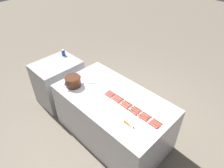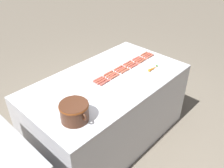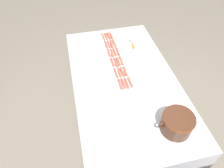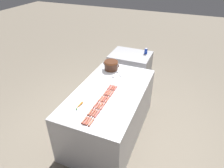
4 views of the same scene
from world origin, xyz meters
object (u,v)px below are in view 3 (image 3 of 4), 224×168
hot_dog_12 (106,36)px  hot_dog_23 (120,84)px  hot_dog_5 (130,82)px  hot_dog_14 (112,53)px  hot_dog_10 (122,72)px  hot_dog_17 (123,83)px  hot_dog_18 (103,36)px  hot_dog_19 (106,44)px  hot_dog_7 (111,44)px  hot_dog_2 (118,52)px  hot_dog_9 (118,61)px  hot_dog_21 (112,62)px  carrot (132,44)px  hot_dog_20 (109,53)px  hot_dog_22 (116,73)px  hot_dog_0 (111,36)px  bean_pot (177,122)px  hot_dog_1 (114,43)px  hot_dog_13 (109,44)px  hot_dog_8 (115,52)px  hot_dog_6 (109,36)px  hot_dog_16 (119,72)px  serving_spoon (147,112)px  hot_dog_3 (121,61)px  hot_dog_11 (127,83)px  hot_dog_4 (125,71)px

hot_dog_12 → hot_dog_23: 0.87m
hot_dog_5 → hot_dog_14: same height
hot_dog_10 → hot_dog_17: bearing=78.0°
hot_dog_18 → hot_dog_19: same height
hot_dog_7 → hot_dog_2: bearing=103.0°
hot_dog_2 → hot_dog_9: same height
hot_dog_21 → carrot: 0.43m
hot_dog_9 → hot_dog_20: size_ratio=1.00×
hot_dog_9 → hot_dog_22: bearing=68.2°
hot_dog_0 → hot_dog_19: bearing=58.5°
bean_pot → carrot: bean_pot is taller
hot_dog_1 → hot_dog_13: bearing=1.6°
hot_dog_8 → hot_dog_22: same height
hot_dog_13 → hot_dog_19: size_ratio=1.00×
hot_dog_1 → hot_dog_6: same height
hot_dog_5 → hot_dog_8: (0.04, -0.52, 0.00)m
hot_dog_7 → hot_dog_16: (0.03, 0.52, 0.00)m
hot_dog_0 → serving_spoon: (-0.05, 1.25, -0.00)m
hot_dog_17 → hot_dog_19: 0.70m
hot_dog_3 → hot_dog_17: (0.07, 0.35, 0.00)m
hot_dog_2 → hot_dog_5: (-0.00, 0.52, 0.00)m
hot_dog_9 → hot_dog_23: size_ratio=1.00×
hot_dog_3 → hot_dog_23: same height
hot_dog_17 → carrot: 0.69m
hot_dog_0 → hot_dog_13: (0.07, 0.18, 0.00)m
hot_dog_21 → serving_spoon: size_ratio=0.67×
hot_dog_2 → hot_dog_3: (0.00, 0.17, 0.00)m
hot_dog_6 → bean_pot: bean_pot is taller
hot_dog_1 → hot_dog_11: bearing=87.1°
hot_dog_11 → hot_dog_16: bearing=-79.0°
hot_dog_21 → hot_dog_18: bearing=-89.7°
hot_dog_5 → hot_dog_17: same height
hot_dog_9 → hot_dog_18: (0.07, -0.53, 0.00)m
hot_dog_20 → hot_dog_23: same height
hot_dog_23 → carrot: (-0.32, -0.63, 0.00)m
hot_dog_4 → bean_pot: size_ratio=0.47×
hot_dog_2 → carrot: bearing=-152.7°
hot_dog_7 → hot_dog_23: (0.07, 0.69, 0.00)m
hot_dog_3 → hot_dog_22: bearing=59.0°
hot_dog_2 → carrot: 0.24m
hot_dog_20 → bean_pot: (-0.33, 1.12, 0.09)m
hot_dog_20 → hot_dog_10: bearing=101.8°
hot_dog_19 → hot_dog_8: bearing=111.9°
hot_dog_10 → hot_dog_19: 0.53m
hot_dog_1 → hot_dog_6: size_ratio=1.00×
hot_dog_19 → hot_dog_11: bearing=95.8°
hot_dog_14 → bean_pot: 1.16m
hot_dog_8 → hot_dog_13: 0.17m
hot_dog_1 → hot_dog_17: same height
hot_dog_18 → carrot: size_ratio=0.85×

